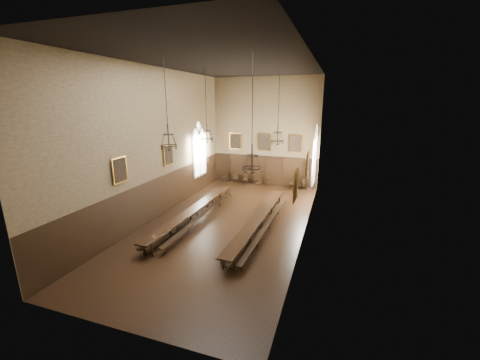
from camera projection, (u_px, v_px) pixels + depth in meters
The scene contains 33 objects.
floor at pixel (227, 223), 17.52m from camera, with size 9.00×18.00×0.02m, color black.
ceiling at pixel (225, 62), 15.19m from camera, with size 9.00×18.00×0.02m, color black.
wall_back at pixel (265, 133), 24.60m from camera, with size 9.00×0.02×9.00m, color #8F7E58.
wall_front at pixel (109, 196), 8.10m from camera, with size 9.00×0.02×9.00m, color #8F7E58.
wall_left at pixel (157, 145), 17.74m from camera, with size 0.02×18.00×9.00m, color #8F7E58.
wall_right at pixel (309, 153), 14.97m from camera, with size 0.02×18.00×9.00m, color #8F7E58.
wainscot_panelling at pixel (227, 203), 17.19m from camera, with size 9.00×18.00×2.50m, color black, non-canonical shape.
table_left at pixel (194, 214), 17.84m from camera, with size 0.88×10.04×0.78m.
table_right at pixel (258, 223), 16.59m from camera, with size 0.91×9.92×0.77m.
bench_left_outer at pixel (188, 213), 18.30m from camera, with size 0.86×10.38×0.47m.
bench_left_inner at pixel (206, 214), 18.16m from camera, with size 0.38×9.92×0.45m.
bench_right_inner at pixel (251, 222), 16.97m from camera, with size 0.53×9.36×0.42m.
bench_right_outer at pixel (269, 224), 16.73m from camera, with size 0.57×10.09×0.45m.
chair_0 at pixel (225, 179), 26.38m from camera, with size 0.52×0.52×1.02m.
chair_1 at pixel (236, 180), 25.95m from camera, with size 0.58×0.58×1.03m.
chair_2 at pixel (245, 181), 25.69m from camera, with size 0.45×0.45×0.90m.
chair_3 at pixel (256, 182), 25.42m from camera, with size 0.42×0.42×0.92m.
chair_4 at pixel (268, 183), 25.19m from camera, with size 0.48×0.48×0.97m.
chair_6 at pixel (292, 185), 24.46m from camera, with size 0.40×0.40×0.91m.
chair_7 at pixel (303, 186), 24.16m from camera, with size 0.50×0.50×0.89m.
chandelier_back_left at pixel (207, 134), 18.80m from camera, with size 0.80×0.80×4.45m.
chandelier_back_right at pixel (278, 136), 18.28m from camera, with size 0.82×0.82×4.51m.
chandelier_front_left at pixel (169, 140), 14.40m from camera, with size 0.84×0.84×4.23m.
chandelier_front_right at pixel (252, 161), 13.16m from camera, with size 0.88×0.88×5.03m.
portrait_back_0 at pixel (235, 141), 25.49m from camera, with size 1.10×0.12×1.40m.
portrait_back_1 at pixel (265, 142), 24.69m from camera, with size 1.10×0.12×1.40m.
portrait_back_2 at pixel (296, 144), 23.89m from camera, with size 1.10×0.12×1.40m.
portrait_left_0 at pixel (168, 155), 18.82m from camera, with size 0.12×1.00×1.30m.
portrait_left_1 at pixel (120, 170), 14.70m from camera, with size 0.12×1.00×1.30m.
portrait_right_0 at pixel (308, 164), 16.13m from camera, with size 0.12×1.00×1.30m.
portrait_right_1 at pixel (296, 185), 12.01m from camera, with size 0.12×1.00×1.30m.
window_right at pixel (315, 156), 20.31m from camera, with size 0.20×2.20×4.60m, color white, non-canonical shape.
window_left at pixel (199, 149), 23.04m from camera, with size 0.20×2.20×4.60m, color white, non-canonical shape.
Camera 1 is at (5.89, -15.17, 7.02)m, focal length 22.00 mm.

